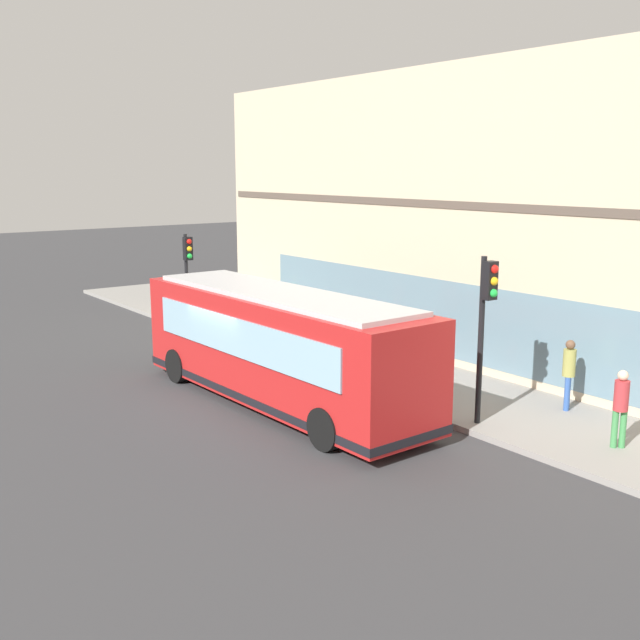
% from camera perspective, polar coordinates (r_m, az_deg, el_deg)
% --- Properties ---
extents(ground, '(120.00, 120.00, 0.00)m').
position_cam_1_polar(ground, '(21.16, -5.75, -5.71)').
color(ground, '#38383A').
extents(sidewalk_curb, '(3.99, 40.00, 0.15)m').
position_cam_1_polar(sidewalk_curb, '(23.73, 3.79, -3.59)').
color(sidewalk_curb, gray).
rests_on(sidewalk_curb, ground).
extents(building_corner, '(8.41, 22.75, 9.33)m').
position_cam_1_polar(building_corner, '(27.40, 13.87, 7.84)').
color(building_corner, beige).
rests_on(building_corner, ground).
extents(city_bus_nearside, '(2.79, 10.10, 3.07)m').
position_cam_1_polar(city_bus_nearside, '(19.96, -3.13, -2.09)').
color(city_bus_nearside, red).
rests_on(city_bus_nearside, ground).
extents(traffic_light_near_corner, '(0.32, 0.49, 4.06)m').
position_cam_1_polar(traffic_light_near_corner, '(18.04, 12.47, 0.82)').
color(traffic_light_near_corner, black).
rests_on(traffic_light_near_corner, sidewalk_curb).
extents(traffic_light_down_block, '(0.32, 0.49, 3.56)m').
position_cam_1_polar(traffic_light_down_block, '(29.85, -10.01, 4.36)').
color(traffic_light_down_block, black).
rests_on(traffic_light_down_block, sidewalk_curb).
extents(fire_hydrant, '(0.35, 0.35, 0.74)m').
position_cam_1_polar(fire_hydrant, '(21.99, 8.36, -3.72)').
color(fire_hydrant, red).
rests_on(fire_hydrant, sidewalk_curb).
extents(pedestrian_by_light_pole, '(0.32, 0.32, 1.83)m').
position_cam_1_polar(pedestrian_by_light_pole, '(20.10, 18.34, -3.58)').
color(pedestrian_by_light_pole, '#3359A5').
rests_on(pedestrian_by_light_pole, sidewalk_curb).
extents(pedestrian_near_hydrant, '(0.32, 0.32, 1.67)m').
position_cam_1_polar(pedestrian_near_hydrant, '(30.52, -4.24, 1.77)').
color(pedestrian_near_hydrant, '#B23338').
rests_on(pedestrian_near_hydrant, sidewalk_curb).
extents(pedestrian_walking_along_curb, '(0.32, 0.32, 1.77)m').
position_cam_1_polar(pedestrian_walking_along_curb, '(17.81, 21.84, -5.87)').
color(pedestrian_walking_along_curb, '#3F8C4C').
rests_on(pedestrian_walking_along_curb, sidewalk_curb).
extents(pedestrian_near_building_entrance, '(0.32, 0.32, 1.74)m').
position_cam_1_polar(pedestrian_near_building_entrance, '(26.00, -2.18, 0.19)').
color(pedestrian_near_building_entrance, '#3359A5').
rests_on(pedestrian_near_building_entrance, sidewalk_curb).
extents(newspaper_vending_box, '(0.44, 0.43, 0.90)m').
position_cam_1_polar(newspaper_vending_box, '(22.90, 2.00, -2.76)').
color(newspaper_vending_box, '#BF3F19').
rests_on(newspaper_vending_box, sidewalk_curb).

